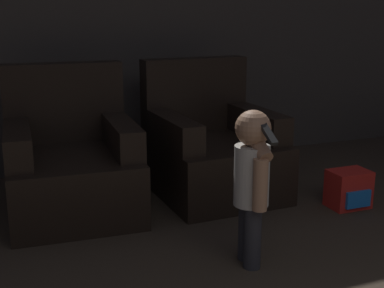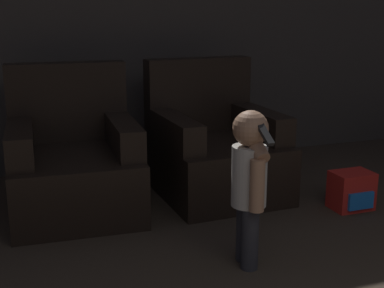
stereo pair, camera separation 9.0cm
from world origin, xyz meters
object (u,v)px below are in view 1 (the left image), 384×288
armchair_right (211,150)px  armchair_left (71,164)px  toy_backpack (349,189)px  person_toddler (252,176)px

armchair_right → armchair_left: bearing=178.1°
armchair_left → armchair_right: 1.01m
toy_backpack → armchair_left: bearing=159.8°
armchair_left → toy_backpack: armchair_left is taller
armchair_left → toy_backpack: (1.75, -0.64, -0.19)m
toy_backpack → armchair_right: bearing=139.1°
armchair_left → armchair_right: size_ratio=1.00×
person_toddler → toy_backpack: person_toddler is taller
person_toddler → armchair_right: bearing=174.3°
armchair_left → person_toddler: size_ratio=1.15×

